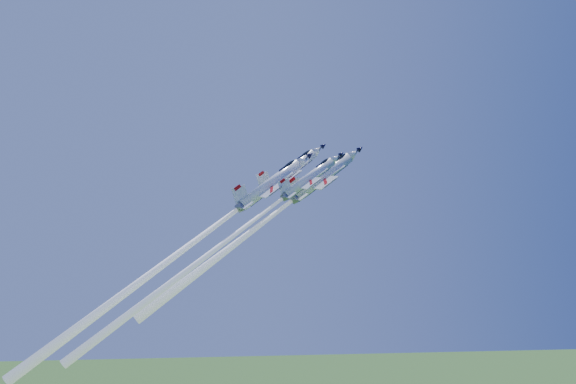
{
  "coord_description": "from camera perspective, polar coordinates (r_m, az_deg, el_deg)",
  "views": [
    {
      "loc": [
        -12.26,
        -115.37,
        82.03
      ],
      "look_at": [
        0.0,
        0.0,
        88.53
      ],
      "focal_mm": 40.0,
      "sensor_mm": 36.0,
      "label": 1
    }
  ],
  "objects": [
    {
      "name": "jet_slot",
      "position": [
        109.96,
        -9.69,
        -5.34
      ],
      "size": [
        45.63,
        15.68,
        43.07
      ],
      "rotation": [
        0.64,
        0.1,
        -1.32
      ],
      "color": "white"
    },
    {
      "name": "jet_lead",
      "position": [
        115.49,
        -2.35,
        -2.82
      ],
      "size": [
        38.35,
        13.73,
        35.52
      ],
      "rotation": [
        0.64,
        0.1,
        -1.32
      ],
      "color": "white"
    },
    {
      "name": "jet_right",
      "position": [
        106.33,
        -6.08,
        -4.78
      ],
      "size": [
        41.31,
        13.87,
        39.39
      ],
      "rotation": [
        0.64,
        0.1,
        -1.32
      ],
      "color": "white"
    },
    {
      "name": "jet_left",
      "position": [
        117.85,
        -8.64,
        -4.64
      ],
      "size": [
        49.14,
        16.43,
        46.96
      ],
      "rotation": [
        0.64,
        0.1,
        -1.32
      ],
      "color": "white"
    }
  ]
}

